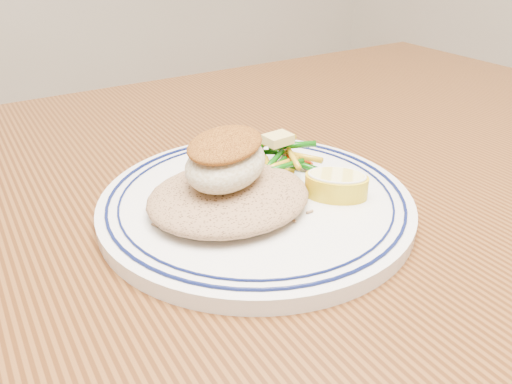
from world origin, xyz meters
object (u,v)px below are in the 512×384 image
Objects in this scene: dining_table at (205,287)px; vegetable_pile at (277,161)px; plate at (256,202)px; rice_pilaf at (229,194)px; fish_fillet at (226,159)px; lemon_wedge at (336,184)px.

dining_table is 14.14× the size of vegetable_pile.
plate is 1.97× the size of rice_pilaf.
plate is (0.05, -0.03, 0.11)m from dining_table.
plate is at bearing -33.18° from dining_table.
rice_pilaf is at bearing -104.51° from fish_fillet.
plate is 0.08m from lemon_wedge.
lemon_wedge is at bearing -19.66° from rice_pilaf.
vegetable_pile is at bearing 25.65° from rice_pilaf.
lemon_wedge is at bearing -30.86° from plate.
vegetable_pile is 0.08m from lemon_wedge.
fish_fillet is at bearing 75.49° from rice_pilaf.
plate is at bearing -5.17° from fish_fillet.
lemon_wedge is (0.10, -0.03, -0.00)m from rice_pilaf.
fish_fillet reaches higher than plate.
vegetable_pile is at bearing 2.03° from dining_table.
vegetable_pile reaches higher than lemon_wedge.
dining_table is at bearing 120.12° from fish_fillet.
fish_fillet is at bearing 156.34° from lemon_wedge.
plate is 0.06m from fish_fillet.
fish_fillet is at bearing -59.88° from dining_table.
plate is 0.04m from rice_pilaf.
rice_pilaf is 1.32× the size of fish_fillet.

